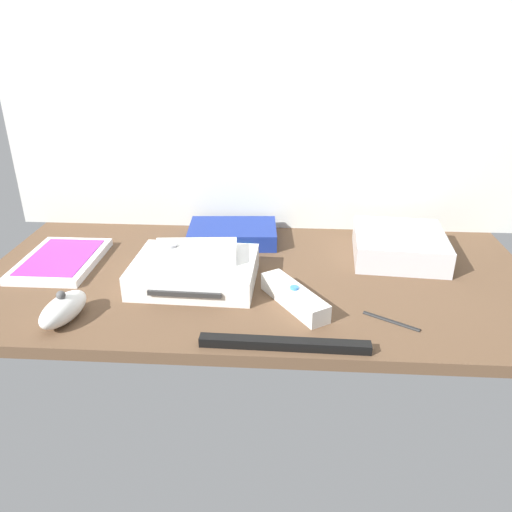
% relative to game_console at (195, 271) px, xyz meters
% --- Properties ---
extents(ground_plane, '(1.00, 0.48, 0.02)m').
position_rel_game_console_xyz_m(ground_plane, '(0.11, 0.03, -0.03)').
color(ground_plane, brown).
rests_on(ground_plane, ground).
extents(back_wall, '(1.10, 0.01, 0.64)m').
position_rel_game_console_xyz_m(back_wall, '(0.11, 0.28, 0.30)').
color(back_wall, silver).
rests_on(back_wall, ground).
extents(game_console, '(0.22, 0.17, 0.04)m').
position_rel_game_console_xyz_m(game_console, '(0.00, 0.00, 0.00)').
color(game_console, white).
rests_on(game_console, ground_plane).
extents(mini_computer, '(0.18, 0.18, 0.05)m').
position_rel_game_console_xyz_m(mini_computer, '(0.38, 0.13, 0.00)').
color(mini_computer, silver).
rests_on(mini_computer, ground_plane).
extents(game_case, '(0.14, 0.19, 0.02)m').
position_rel_game_console_xyz_m(game_case, '(-0.27, 0.06, -0.01)').
color(game_case, white).
rests_on(game_case, ground_plane).
extents(network_router, '(0.19, 0.13, 0.03)m').
position_rel_game_console_xyz_m(network_router, '(0.05, 0.19, -0.00)').
color(network_router, navy).
rests_on(network_router, ground_plane).
extents(remote_wand, '(0.11, 0.14, 0.03)m').
position_rel_game_console_xyz_m(remote_wand, '(0.17, -0.07, -0.01)').
color(remote_wand, white).
rests_on(remote_wand, ground_plane).
extents(remote_nunchuk, '(0.06, 0.11, 0.05)m').
position_rel_game_console_xyz_m(remote_nunchuk, '(-0.18, -0.14, -0.00)').
color(remote_nunchuk, white).
rests_on(remote_nunchuk, ground_plane).
extents(remote_classic_pad, '(0.15, 0.09, 0.02)m').
position_rel_game_console_xyz_m(remote_classic_pad, '(-0.00, 0.01, 0.03)').
color(remote_classic_pad, white).
rests_on(remote_classic_pad, game_console).
extents(sensor_bar, '(0.24, 0.02, 0.01)m').
position_rel_game_console_xyz_m(sensor_bar, '(0.16, -0.19, -0.01)').
color(sensor_bar, black).
rests_on(sensor_bar, ground_plane).
extents(stylus_pen, '(0.08, 0.05, 0.01)m').
position_rel_game_console_xyz_m(stylus_pen, '(0.32, -0.11, -0.02)').
color(stylus_pen, black).
rests_on(stylus_pen, ground_plane).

